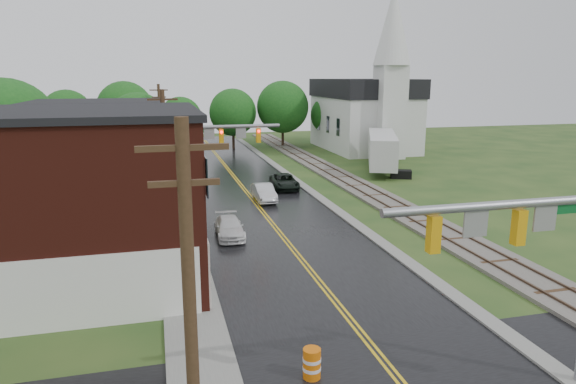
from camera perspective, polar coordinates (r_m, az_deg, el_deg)
name	(u,v)px	position (r m, az deg, el deg)	size (l,w,h in m)	color
main_road	(252,199)	(41.91, -4.03, -0.75)	(10.00, 90.00, 0.02)	black
curb_right	(299,183)	(47.85, 1.24, 0.98)	(0.80, 70.00, 0.12)	gray
sidewalk_left	(177,220)	(36.45, -12.22, -3.08)	(2.40, 50.00, 0.12)	gray
brick_building	(44,200)	(26.24, -25.50, -0.86)	(14.30, 10.30, 8.30)	#4D1910
yellow_house	(102,176)	(36.88, -19.99, 1.73)	(8.00, 7.00, 6.40)	tan
darkred_building	(125,167)	(45.81, -17.65, 2.64)	(7.00, 6.00, 4.40)	#3F0F0C
church	(367,107)	(69.53, 8.81, 9.36)	(10.40, 18.40, 20.00)	silver
railroad	(345,180)	(49.25, 6.40, 1.36)	(3.20, 80.00, 0.30)	#59544C
traffic_signal_near	(539,243)	(16.88, 26.10, -5.08)	(7.34, 0.30, 7.20)	gray
traffic_signal_far	(211,144)	(37.60, -8.54, 5.29)	(7.34, 0.43, 7.20)	gray
utility_pole_a	(191,322)	(11.30, -10.78, -13.98)	(1.80, 0.28, 9.00)	#382616
utility_pole_b	(166,160)	(32.50, -13.44, 3.48)	(1.80, 0.28, 9.00)	#382616
utility_pole_c	(161,127)	(54.34, -13.98, 7.05)	(1.80, 0.28, 9.00)	#382616
tree_left_b	(9,132)	(43.49, -28.59, 5.87)	(7.60, 7.60, 9.69)	black
tree_left_c	(82,135)	(50.70, -21.92, 5.89)	(6.00, 6.00, 7.65)	black
tree_left_e	(140,125)	(56.24, -16.11, 7.21)	(6.40, 6.40, 8.16)	black
suv_dark	(284,182)	(45.33, -0.41, 1.15)	(2.14, 4.64, 1.29)	black
sedan_silver	(264,193)	(40.95, -2.69, -0.09)	(1.42, 4.08, 1.34)	silver
pickup_white	(229,228)	(32.05, -6.53, -3.96)	(1.66, 4.08, 1.18)	silver
semi_trailer	(382,149)	(55.08, 10.43, 4.74)	(7.14, 12.31, 3.86)	black
construction_barrel	(312,364)	(17.80, 2.66, -18.51)	(0.59, 0.59, 1.05)	#D96309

